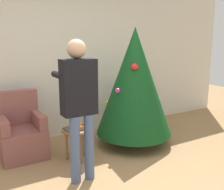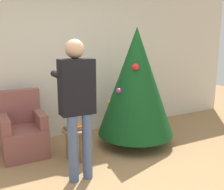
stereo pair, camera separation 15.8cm
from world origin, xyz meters
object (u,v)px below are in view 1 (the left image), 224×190
at_px(christmas_tree, 134,82).
at_px(person_standing, 79,98).
at_px(side_stool, 77,134).
at_px(armchair, 21,134).

height_order(christmas_tree, person_standing, christmas_tree).
xyz_separation_m(person_standing, side_stool, (0.16, 0.50, -0.63)).
height_order(christmas_tree, side_stool, christmas_tree).
bearing_deg(side_stool, armchair, 138.39).
distance_m(person_standing, side_stool, 0.82).
bearing_deg(person_standing, side_stool, 72.08).
distance_m(armchair, person_standing, 1.36).
bearing_deg(side_stool, person_standing, -107.92).
relative_size(christmas_tree, person_standing, 1.11).
height_order(armchair, side_stool, armchair).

